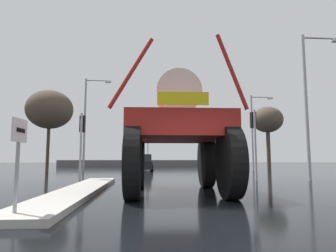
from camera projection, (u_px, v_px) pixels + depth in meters
ground_plane at (161, 173)px, 23.48m from camera, size 120.00×120.00×0.00m
median_island at (80, 190)px, 9.74m from camera, size 1.25×10.11×0.15m
lane_arrow_sign at (18, 147)px, 5.48m from camera, size 0.07×0.60×1.74m
oversize_sprayer at (177, 135)px, 10.01m from camera, size 4.02×5.69×4.76m
sedan_ahead at (143, 163)px, 27.17m from camera, size 1.93×4.12×1.52m
traffic_signal_near_left at (82, 132)px, 14.67m from camera, size 0.24×0.54×3.39m
traffic_signal_near_right at (254, 129)px, 15.33m from camera, size 0.24×0.54×3.68m
traffic_signal_far_left at (148, 144)px, 34.06m from camera, size 0.24×0.55×3.84m
streetlight_near_right at (309, 97)px, 15.34m from camera, size 2.24×0.24×7.76m
streetlight_far_left at (87, 119)px, 25.86m from camera, size 2.32×0.24×8.29m
streetlight_far_right at (254, 128)px, 27.21m from camera, size 2.16×0.24×7.06m
bare_tree_left at (50, 110)px, 25.58m from camera, size 4.00×4.00×7.12m
bare_tree_right at (267, 120)px, 29.91m from camera, size 3.13×3.13×6.43m
roadside_barrier at (155, 163)px, 41.04m from camera, size 27.12×0.24×0.90m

